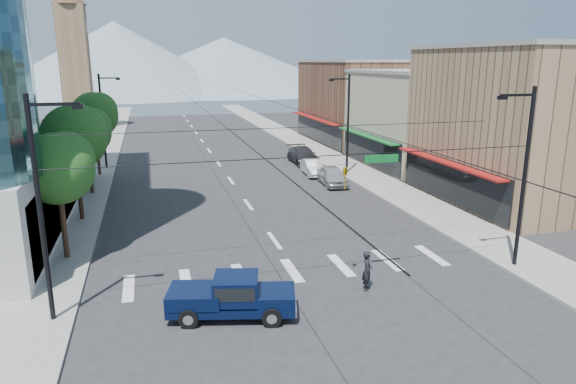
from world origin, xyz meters
The scene contains 21 objects.
ground centered at (0.00, 0.00, 0.00)m, with size 160.00×160.00×0.00m, color #28282B.
sidewalk_left centered at (-12.00, 40.00, 0.07)m, with size 4.00×120.00×0.15m, color gray.
sidewalk_right centered at (12.00, 40.00, 0.07)m, with size 4.00×120.00×0.15m, color gray.
shop_near centered at (20.00, 10.00, 5.50)m, with size 12.00×14.00×11.00m, color #8C6B4C.
shop_mid centered at (20.00, 24.00, 4.50)m, with size 12.00×14.00×9.00m, color tan.
shop_far centered at (20.00, 40.00, 5.00)m, with size 12.00×18.00×10.00m, color brown.
clock_tower centered at (-16.50, 62.00, 10.64)m, with size 4.80×4.80×20.40m.
mountain_left centered at (-15.00, 150.00, 11.00)m, with size 80.00×80.00×22.00m, color gray.
mountain_right centered at (20.00, 160.00, 9.00)m, with size 90.00×90.00×18.00m, color gray.
tree_near centered at (-11.07, 6.10, 4.99)m, with size 3.65×3.64×6.71m.
tree_midnear centered at (-11.07, 13.10, 5.59)m, with size 4.09×4.09×7.52m.
tree_midfar centered at (-11.07, 20.10, 4.99)m, with size 3.65×3.64×6.71m.
tree_far centered at (-11.07, 27.10, 5.59)m, with size 4.09×4.09×7.52m.
signal_rig centered at (0.19, -1.00, 4.64)m, with size 21.80×0.20×9.00m.
lamp_pole_nw centered at (-10.67, 30.00, 4.94)m, with size 2.00×0.25×9.00m.
lamp_pole_ne centered at (10.67, 22.00, 4.94)m, with size 2.00×0.25×9.00m.
pickup_truck centered at (-3.85, -2.42, 0.92)m, with size 5.47×3.00×1.76m.
pedestrian centered at (2.50, -1.50, 0.93)m, with size 0.68×0.45×1.86m, color black.
parked_car_near centered at (8.00, 18.20, 0.80)m, with size 1.88×4.67×1.59m, color #B4B3B9.
parked_car_mid centered at (7.60, 22.31, 0.71)m, with size 1.49×4.28×1.41m, color silver.
parked_car_far centered at (8.35, 27.86, 0.82)m, with size 2.30×5.65×1.64m, color #2F2F32.
Camera 1 is at (-6.63, -21.39, 10.11)m, focal length 32.00 mm.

